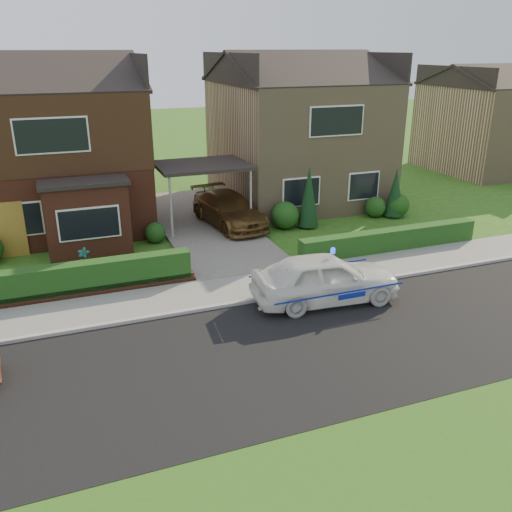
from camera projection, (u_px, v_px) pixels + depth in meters
name	position (u px, v px, depth m)	size (l,w,h in m)	color
ground	(316.00, 346.00, 14.30)	(120.00, 120.00, 0.00)	#285316
road	(316.00, 346.00, 14.30)	(60.00, 6.00, 0.02)	black
kerb	(272.00, 297.00, 16.93)	(60.00, 0.16, 0.12)	#9E9993
sidewalk	(260.00, 285.00, 17.85)	(60.00, 2.00, 0.10)	slate
grass_verge	(440.00, 477.00, 9.94)	(60.00, 4.00, 0.01)	#285316
driveway	(204.00, 225.00, 23.87)	(3.80, 12.00, 0.12)	#666059
house_left	(52.00, 136.00, 23.13)	(7.50, 9.53, 7.25)	brown
house_right	(297.00, 126.00, 27.10)	(7.50, 8.06, 7.25)	#957A5B
carport_link	(202.00, 167.00, 22.89)	(3.80, 3.00, 2.77)	black
dwarf_wall	(74.00, 293.00, 16.93)	(7.70, 0.25, 0.36)	brown
hedge_left	(74.00, 297.00, 17.13)	(7.50, 0.55, 0.90)	#123B13
hedge_right	(389.00, 252.00, 20.88)	(7.50, 0.55, 0.80)	#123B13
shrub_left_mid	(115.00, 234.00, 20.84)	(1.32, 1.32, 1.32)	#123B13
shrub_left_near	(155.00, 233.00, 21.72)	(0.84, 0.84, 0.84)	#123B13
shrub_right_near	(285.00, 215.00, 23.34)	(1.20, 1.20, 1.20)	#123B13
shrub_right_mid	(375.00, 207.00, 24.99)	(0.96, 0.96, 0.96)	#123B13
shrub_right_far	(398.00, 205.00, 25.04)	(1.08, 1.08, 1.08)	#123B13
conifer_a	(309.00, 199.00, 23.24)	(0.90, 0.90, 2.60)	black
conifer_b	(395.00, 194.00, 24.77)	(0.90, 0.90, 2.20)	black
neighbour_right	(489.00, 129.00, 33.93)	(6.50, 7.00, 5.20)	#957A5B
police_car	(325.00, 278.00, 16.54)	(4.17, 4.67, 1.71)	silver
driveway_car	(229.00, 209.00, 23.45)	(1.93, 4.74, 1.38)	brown
potted_plant_a	(85.00, 259.00, 19.03)	(0.42, 0.29, 0.80)	gray
potted_plant_b	(114.00, 275.00, 17.93)	(0.37, 0.29, 0.66)	gray
potted_plant_c	(88.00, 277.00, 17.64)	(0.42, 0.42, 0.76)	gray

